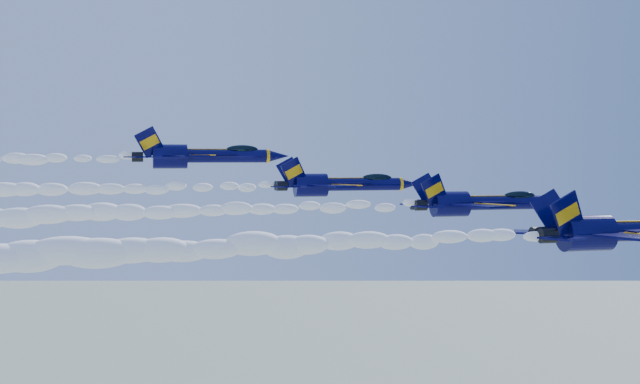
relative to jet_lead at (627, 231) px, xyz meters
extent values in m
ellipsoid|color=#06053A|center=(-3.84, 0.00, -0.13)|extent=(1.72, 2.98, 7.07)
cube|color=#06053A|center=(-1.85, 4.42, -0.07)|extent=(5.92, 7.02, 0.20)
cube|color=#FFB00B|center=(-0.31, 4.42, 0.04)|extent=(2.66, 5.53, 0.11)
cube|color=#06053A|center=(-6.27, -1.16, 1.58)|extent=(3.60, 1.14, 3.87)
cube|color=#06053A|center=(-6.27, 1.16, 1.58)|extent=(3.60, 1.14, 3.87)
cylinder|color=black|center=(-7.71, -0.72, -0.18)|extent=(1.33, 1.21, 1.21)
cylinder|color=black|center=(-7.71, 0.72, -0.18)|extent=(1.33, 1.21, 1.21)
cube|color=#FFB00B|center=(-0.20, 0.00, 0.79)|extent=(12.15, 0.39, 0.09)
ellipsoid|color=white|center=(-30.87, 0.00, -0.48)|extent=(45.22, 2.46, 2.22)
cylinder|color=#06053A|center=(-5.67, 11.01, 1.78)|extent=(7.97, 1.33, 1.33)
ellipsoid|color=#06053A|center=(-11.25, 11.01, 1.74)|extent=(1.38, 2.39, 5.66)
cone|color=#06053A|center=(-0.54, 11.01, 1.78)|extent=(2.30, 1.33, 1.33)
cylinder|color=#FFB00B|center=(-1.60, 11.01, 1.78)|extent=(0.31, 1.38, 1.38)
ellipsoid|color=black|center=(-4.17, 11.01, 2.44)|extent=(3.19, 1.04, 0.88)
cube|color=#FFB00B|center=(-4.17, 11.01, 2.18)|extent=(3.72, 0.89, 0.16)
cube|color=#06053A|center=(-9.65, 7.47, 1.78)|extent=(4.74, 5.62, 0.16)
cube|color=#06053A|center=(-9.65, 14.55, 1.78)|extent=(4.74, 5.62, 0.16)
cube|color=#FFB00B|center=(-8.42, 7.47, 1.87)|extent=(2.13, 4.43, 0.09)
cube|color=#FFB00B|center=(-8.42, 14.55, 1.87)|extent=(2.13, 4.43, 0.09)
cube|color=#06053A|center=(-13.20, 10.09, 3.11)|extent=(2.88, 0.91, 3.10)
cube|color=#06053A|center=(-13.20, 11.94, 3.11)|extent=(2.88, 0.91, 3.10)
cylinder|color=black|center=(-14.35, 10.44, 1.69)|extent=(1.06, 0.97, 0.97)
cylinder|color=black|center=(-14.35, 11.59, 1.69)|extent=(1.06, 0.97, 0.97)
cube|color=#FFB00B|center=(-8.33, 11.01, 2.47)|extent=(9.74, 0.31, 0.07)
ellipsoid|color=white|center=(-37.40, 11.01, 1.39)|extent=(45.22, 1.97, 1.78)
cylinder|color=#06053A|center=(-17.07, 19.99, 3.33)|extent=(7.86, 1.31, 1.31)
ellipsoid|color=#06053A|center=(-22.57, 19.99, 3.28)|extent=(1.36, 2.36, 5.59)
cone|color=#06053A|center=(-12.00, 19.99, 3.33)|extent=(2.27, 1.31, 1.31)
cylinder|color=#FFB00B|center=(-13.05, 19.99, 3.33)|extent=(0.31, 1.36, 1.36)
ellipsoid|color=black|center=(-15.58, 19.99, 3.98)|extent=(3.14, 1.02, 0.86)
cube|color=#FFB00B|center=(-15.58, 19.99, 3.72)|extent=(3.67, 0.87, 0.16)
cube|color=#06053A|center=(-21.00, 16.50, 3.33)|extent=(4.68, 5.55, 0.16)
cube|color=#06053A|center=(-21.00, 23.48, 3.33)|extent=(4.68, 5.55, 0.16)
cube|color=#FFB00B|center=(-19.78, 16.50, 3.41)|extent=(2.11, 4.37, 0.09)
cube|color=#FFB00B|center=(-19.78, 23.48, 3.41)|extent=(2.11, 4.37, 0.09)
cube|color=#06053A|center=(-24.49, 19.07, 4.64)|extent=(2.85, 0.90, 3.06)
cube|color=#06053A|center=(-24.49, 20.91, 4.64)|extent=(2.85, 0.90, 3.06)
cylinder|color=black|center=(-25.63, 19.42, 3.24)|extent=(1.05, 0.96, 0.96)
cylinder|color=black|center=(-25.63, 20.56, 3.24)|extent=(1.05, 0.96, 0.96)
cube|color=#FFB00B|center=(-19.69, 19.99, 4.01)|extent=(9.61, 0.31, 0.07)
ellipsoid|color=white|center=(-48.68, 19.99, 2.94)|extent=(45.22, 1.95, 1.75)
cylinder|color=#06053A|center=(-29.99, 28.64, 6.23)|extent=(8.76, 1.46, 1.46)
ellipsoid|color=#06053A|center=(-36.12, 28.64, 6.18)|extent=(1.52, 2.63, 6.23)
cone|color=#06053A|center=(-24.34, 28.64, 6.23)|extent=(2.53, 1.46, 1.46)
cylinder|color=#FFB00B|center=(-25.51, 28.64, 6.23)|extent=(0.34, 1.52, 1.52)
ellipsoid|color=black|center=(-28.33, 28.64, 6.96)|extent=(3.50, 1.14, 0.96)
cube|color=#FFB00B|center=(-28.33, 28.64, 6.67)|extent=(4.09, 0.97, 0.18)
cube|color=#06053A|center=(-34.37, 24.75, 6.23)|extent=(5.22, 6.19, 0.18)
cube|color=#06053A|center=(-34.37, 32.54, 6.23)|extent=(5.22, 6.19, 0.18)
cube|color=#FFB00B|center=(-33.00, 24.75, 6.33)|extent=(2.35, 4.87, 0.10)
cube|color=#FFB00B|center=(-33.00, 32.54, 6.33)|extent=(2.35, 4.87, 0.10)
cube|color=#06053A|center=(-38.26, 27.62, 7.69)|extent=(3.17, 1.00, 3.41)
cube|color=#06053A|center=(-38.26, 29.67, 7.69)|extent=(3.17, 1.00, 3.41)
cylinder|color=black|center=(-39.52, 28.01, 6.13)|extent=(1.17, 1.07, 1.07)
cylinder|color=black|center=(-39.52, 29.28, 6.13)|extent=(1.17, 1.07, 1.07)
cube|color=#FFB00B|center=(-32.91, 28.64, 6.99)|extent=(10.71, 0.34, 0.08)
camera|label=1|loc=(-40.23, -58.78, 6.15)|focal=45.00mm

